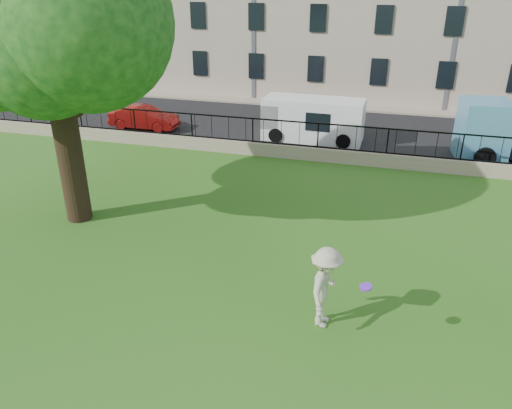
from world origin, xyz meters
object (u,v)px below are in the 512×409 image
(frisbee, at_px, (366,287))
(white_van, at_px, (313,120))
(red_sedan, at_px, (144,118))
(man, at_px, (325,287))

(frisbee, bearing_deg, white_van, 103.83)
(red_sedan, bearing_deg, white_van, -86.78)
(frisbee, distance_m, white_van, 15.49)
(man, height_order, white_van, white_van)
(frisbee, bearing_deg, man, 145.24)
(red_sedan, relative_size, white_van, 0.75)
(frisbee, xyz_separation_m, white_van, (-3.70, 15.03, -0.60))
(white_van, bearing_deg, man, -77.93)
(man, distance_m, red_sedan, 18.18)
(man, bearing_deg, frisbee, -118.45)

